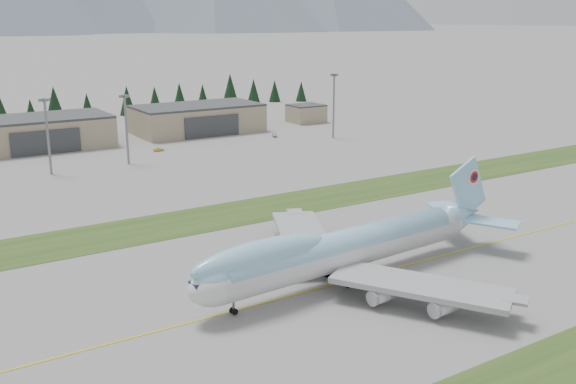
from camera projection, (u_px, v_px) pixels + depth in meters
ground at (326, 287)px, 106.83m from camera, size 7000.00×7000.00×0.00m
grass_strip_far at (209, 218)px, 143.58m from camera, size 400.00×18.00×0.08m
taxiway_line_main at (326, 287)px, 106.83m from camera, size 400.00×0.40×0.02m
boeing_747_freighter at (345, 248)px, 107.87m from camera, size 66.84×57.69×17.63m
hangar_center at (37, 132)px, 220.12m from camera, size 48.00×26.60×10.80m
hangar_right at (197, 118)px, 250.98m from camera, size 48.00×26.60×10.80m
control_shed at (306, 113)px, 275.57m from camera, size 14.00×12.00×7.60m
service_vehicle_b at (159, 151)px, 215.94m from camera, size 3.61×1.29×1.19m
service_vehicle_c at (275, 137)px, 242.24m from camera, size 3.38×4.56×1.23m
conifer_belt at (48, 105)px, 280.07m from camera, size 276.58×14.11×16.42m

